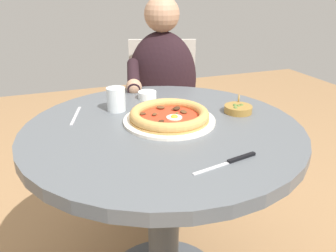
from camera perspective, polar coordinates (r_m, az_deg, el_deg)
name	(u,v)px	position (r m, az deg, el deg)	size (l,w,h in m)	color
dining_table	(163,168)	(1.19, -0.85, -7.20)	(0.92, 0.92, 0.73)	#565B60
pizza_on_plate	(169,116)	(1.13, 0.23, 1.68)	(0.31, 0.31, 0.04)	white
water_glass	(116,101)	(1.24, -8.80, 4.27)	(0.07, 0.07, 0.09)	silver
steak_knife	(234,160)	(0.91, 11.18, -5.72)	(0.05, 0.20, 0.01)	silver
ramekin_capers	(147,95)	(1.37, -3.55, 5.34)	(0.07, 0.07, 0.03)	white
olive_pan	(238,109)	(1.25, 11.82, 2.92)	(0.12, 0.10, 0.05)	olive
fork_utensil	(76,115)	(1.23, -15.41, 1.73)	(0.17, 0.06, 0.00)	#BCBCC1
diner_person	(162,117)	(1.84, -0.98, 1.53)	(0.48, 0.46, 1.11)	#282833
cafe_chair_diner	(162,101)	(1.96, -0.94, 4.20)	(0.55, 0.55, 0.87)	beige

